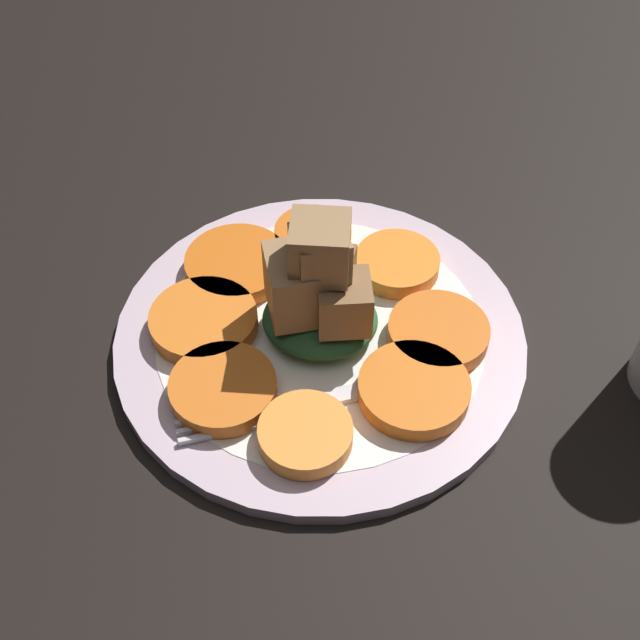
% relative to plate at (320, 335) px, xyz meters
% --- Properties ---
extents(table_slab, '(1.20, 1.20, 0.02)m').
position_rel_plate_xyz_m(table_slab, '(0.00, 0.00, -0.02)').
color(table_slab, black).
rests_on(table_slab, ground).
extents(plate, '(0.28, 0.28, 0.01)m').
position_rel_plate_xyz_m(plate, '(0.00, 0.00, 0.00)').
color(plate, silver).
rests_on(plate, table_slab).
extents(carrot_slice_0, '(0.07, 0.07, 0.01)m').
position_rel_plate_xyz_m(carrot_slice_0, '(0.06, -0.05, 0.01)').
color(carrot_slice_0, orange).
rests_on(carrot_slice_0, plate).
extents(carrot_slice_1, '(0.07, 0.07, 0.01)m').
position_rel_plate_xyz_m(carrot_slice_1, '(0.08, 0.00, 0.01)').
color(carrot_slice_1, orange).
rests_on(carrot_slice_1, plate).
extents(carrot_slice_2, '(0.06, 0.06, 0.01)m').
position_rel_plate_xyz_m(carrot_slice_2, '(0.05, 0.06, 0.01)').
color(carrot_slice_2, orange).
rests_on(carrot_slice_2, plate).
extents(carrot_slice_3, '(0.06, 0.06, 0.01)m').
position_rel_plate_xyz_m(carrot_slice_3, '(-0.01, 0.09, 0.01)').
color(carrot_slice_3, orange).
rests_on(carrot_slice_3, plate).
extents(carrot_slice_4, '(0.07, 0.07, 0.01)m').
position_rel_plate_xyz_m(carrot_slice_4, '(-0.06, 0.05, 0.01)').
color(carrot_slice_4, orange).
rests_on(carrot_slice_4, plate).
extents(carrot_slice_5, '(0.07, 0.07, 0.01)m').
position_rel_plate_xyz_m(carrot_slice_5, '(-0.08, -0.01, 0.01)').
color(carrot_slice_5, orange).
rests_on(carrot_slice_5, plate).
extents(carrot_slice_6, '(0.07, 0.07, 0.01)m').
position_rel_plate_xyz_m(carrot_slice_6, '(-0.05, -0.06, 0.01)').
color(carrot_slice_6, orange).
rests_on(carrot_slice_6, plate).
extents(carrot_slice_7, '(0.06, 0.06, 0.01)m').
position_rel_plate_xyz_m(carrot_slice_7, '(-0.00, -0.09, 0.01)').
color(carrot_slice_7, orange).
rests_on(carrot_slice_7, plate).
extents(center_pile, '(0.08, 0.07, 0.09)m').
position_rel_plate_xyz_m(center_pile, '(-0.00, -0.00, 0.04)').
color(center_pile, '#2D6033').
rests_on(center_pile, plate).
extents(fork, '(0.17, 0.07, 0.00)m').
position_rel_plate_xyz_m(fork, '(-0.00, -0.06, 0.01)').
color(fork, silver).
rests_on(fork, plate).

